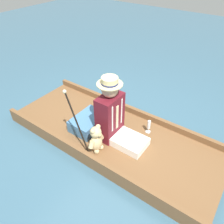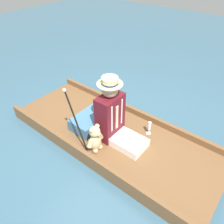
% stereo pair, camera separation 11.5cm
% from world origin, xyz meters
% --- Properties ---
extents(ground_plane, '(16.00, 16.00, 0.00)m').
position_xyz_m(ground_plane, '(0.00, 0.00, 0.00)').
color(ground_plane, '#385B70').
extents(punt_boat, '(1.19, 3.05, 0.21)m').
position_xyz_m(punt_boat, '(0.00, 0.00, 0.07)').
color(punt_boat, brown).
rests_on(punt_boat, ground_plane).
extents(seat_cushion, '(0.51, 0.36, 0.18)m').
position_xyz_m(seat_cushion, '(0.10, -0.34, 0.21)').
color(seat_cushion, teal).
rests_on(seat_cushion, punt_boat).
extents(seated_person, '(0.37, 0.69, 0.91)m').
position_xyz_m(seated_person, '(0.06, 0.07, 0.47)').
color(seated_person, white).
rests_on(seated_person, punt_boat).
extents(teddy_bear, '(0.28, 0.16, 0.40)m').
position_xyz_m(teddy_bear, '(0.38, 0.04, 0.30)').
color(teddy_bear, tan).
rests_on(teddy_bear, punt_boat).
extents(wine_glass, '(0.07, 0.07, 0.20)m').
position_xyz_m(wine_glass, '(-0.31, 0.41, 0.24)').
color(wine_glass, silver).
rests_on(wine_glass, punt_boat).
extents(walking_cane, '(0.04, 0.32, 0.86)m').
position_xyz_m(walking_cane, '(0.49, -0.17, 0.61)').
color(walking_cane, black).
rests_on(walking_cane, punt_boat).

